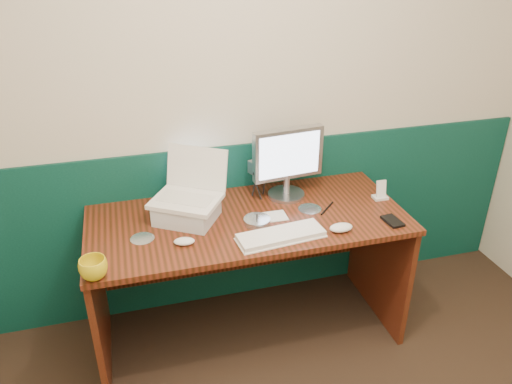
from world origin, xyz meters
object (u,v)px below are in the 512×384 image
object	(u,v)px
keyboard	(281,236)
mug	(93,269)
camcorder	(259,180)
laptop	(184,178)
monitor	(287,164)
desk	(249,278)

from	to	relation	value
keyboard	mug	distance (m)	0.84
mug	camcorder	distance (m)	1.00
laptop	mug	bearing A→B (deg)	-107.45
laptop	camcorder	bearing A→B (deg)	51.71
laptop	monitor	xyz separation A→B (m)	(0.56, 0.11, -0.04)
desk	camcorder	distance (m)	0.53
mug	camcorder	size ratio (longest dim) A/B	0.61
laptop	monitor	distance (m)	0.57
keyboard	camcorder	xyz separation A→B (m)	(0.01, 0.43, 0.08)
laptop	keyboard	world-z (taller)	laptop
camcorder	keyboard	bearing A→B (deg)	-111.90
keyboard	mug	world-z (taller)	mug
monitor	mug	world-z (taller)	monitor
laptop	mug	xyz separation A→B (m)	(-0.44, -0.37, -0.18)
desk	laptop	world-z (taller)	laptop
camcorder	laptop	bearing A→B (deg)	179.27
camcorder	desk	bearing A→B (deg)	-139.01
monitor	keyboard	bearing A→B (deg)	-117.77
keyboard	camcorder	bearing A→B (deg)	82.13
desk	camcorder	bearing A→B (deg)	60.99
laptop	mug	world-z (taller)	laptop
desk	keyboard	distance (m)	0.46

